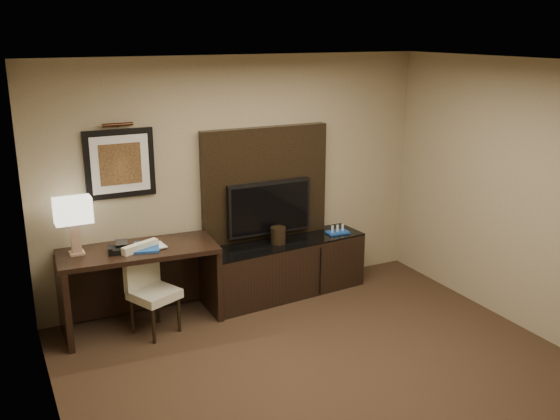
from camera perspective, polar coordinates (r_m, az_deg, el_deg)
floor at (r=5.45m, az=7.06°, el=-16.89°), size 4.50×5.00×0.01m
ceiling at (r=4.57m, az=8.26°, el=12.81°), size 4.50×5.00×0.01m
wall_back at (r=6.97m, az=-3.81°, el=2.85°), size 4.50×0.01×2.70m
wall_left at (r=4.12m, az=-19.75°, el=-7.82°), size 0.01×5.00×2.70m
desk at (r=6.58m, az=-12.65°, el=-6.89°), size 1.61×0.78×0.84m
credenza at (r=7.19m, az=0.53°, el=-5.27°), size 1.91×0.68×0.65m
tv_wall_panel at (r=7.05m, az=-1.36°, el=2.37°), size 1.50×0.12×1.30m
tv at (r=7.03m, az=-1.00°, el=0.22°), size 1.00×0.08×0.60m
artwork at (r=6.51m, az=-14.44°, el=4.12°), size 0.70×0.04×0.70m
picture_light at (r=6.41m, az=-14.62°, el=7.56°), size 0.04×0.04×0.30m
desk_chair at (r=6.38m, az=-11.41°, el=-7.49°), size 0.57×0.60×0.85m
table_lamp at (r=6.35m, az=-18.29°, el=-1.38°), size 0.40×0.29×0.58m
desk_phone at (r=6.35m, az=-14.48°, el=-3.30°), size 0.24×0.22×0.11m
blue_folder at (r=6.42m, az=-12.11°, el=-3.34°), size 0.32×0.38×0.02m
book at (r=6.37m, az=-11.98°, el=-2.52°), size 0.16×0.03×0.22m
ice_bucket at (r=6.97m, az=-0.18°, el=-2.33°), size 0.18×0.18×0.19m
minibar_tray at (r=7.36m, az=5.28°, el=-1.77°), size 0.27×0.17×0.09m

